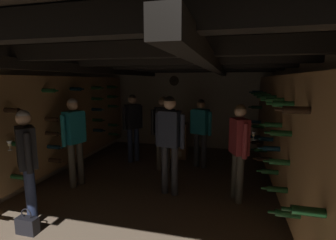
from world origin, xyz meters
The scene contains 12 objects.
ground_plane centered at (0.00, 0.00, 0.00)m, with size 8.40×8.40×0.00m, color #7A6651.
room_shell centered at (0.00, 0.27, 1.43)m, with size 4.72×6.52×2.41m.
wine_crate_stack centered at (-0.04, 2.05, 0.45)m, with size 0.52×0.35×0.90m.
display_bottle centered at (-0.02, 1.99, 1.04)m, with size 0.08×0.08×0.35m.
person_host_center centered at (0.27, 0.01, 1.04)m, with size 0.53×0.28×1.71m.
person_guest_rear_center centered at (-0.16, 1.15, 0.98)m, with size 0.49×0.43×1.63m.
person_guest_near_left centered at (-1.41, -1.30, 0.95)m, with size 0.46×0.39×1.58m.
person_guest_mid_right centered at (1.40, 0.06, 0.96)m, with size 0.41×0.51×1.60m.
person_guest_far_right centered at (0.61, 1.50, 0.93)m, with size 0.51×0.33×1.56m.
person_guest_far_left centered at (-1.01, 1.51, 0.99)m, with size 0.38×0.46×1.64m.
person_guest_mid_left centered at (-1.51, -0.09, 1.00)m, with size 0.33×0.52×1.65m.
handbag centered at (-1.24, -1.56, 0.12)m, with size 0.28×0.12×0.35m.
Camera 1 is at (1.25, -3.97, 1.97)m, focal length 26.43 mm.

